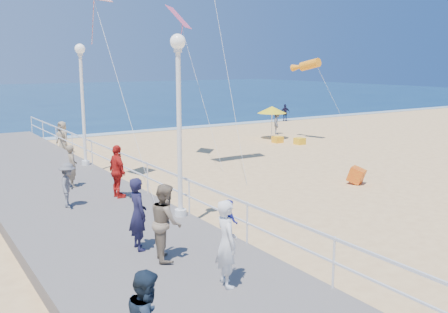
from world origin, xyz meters
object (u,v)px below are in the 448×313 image
lamp_post_mid (179,107)px  lamp_post_far (82,92)px  spectator_0 (138,214)px  beach_walker_c (63,138)px  woman_holding_toddler (227,243)px  spectator_6 (72,166)px  beach_walker_b (285,113)px  spectator_3 (118,171)px  beach_umbrella (272,110)px  beach_walker_a (277,123)px  beach_chair_right (278,140)px  spectator_2 (68,185)px  box_kite (356,177)px  beach_chair_left (300,141)px  spectator_1 (166,222)px  toddler_held (229,221)px

lamp_post_mid → lamp_post_far: size_ratio=1.00×
spectator_0 → beach_walker_c: 16.55m
woman_holding_toddler → spectator_6: 10.06m
beach_walker_b → spectator_3: bearing=59.2°
spectator_3 → beach_umbrella: size_ratio=0.85×
beach_walker_a → spectator_3: bearing=162.8°
beach_walker_a → beach_chair_right: size_ratio=2.94×
spectator_2 → spectator_3: bearing=-56.2°
beach_walker_a → box_kite: bearing=-168.3°
beach_chair_left → lamp_post_mid: bearing=-143.7°
woman_holding_toddler → beach_umbrella: bearing=-27.8°
spectator_1 → beach_chair_left: spectator_1 is taller
lamp_post_mid → woman_holding_toddler: bearing=-107.1°
lamp_post_mid → spectator_1: lamp_post_mid is taller
beach_chair_right → spectator_1: bearing=-136.4°
spectator_6 → beach_walker_a: 18.97m
woman_holding_toddler → beach_walker_b: bearing=-29.1°
lamp_post_far → spectator_2: lamp_post_far is taller
spectator_3 → beach_walker_a: (15.94, 11.18, -0.50)m
lamp_post_far → woman_holding_toddler: lamp_post_far is taller
lamp_post_mid → woman_holding_toddler: (-1.45, -4.72, -2.35)m
spectator_2 → beach_walker_a: spectator_2 is taller
spectator_1 → beach_umbrella: (15.30, 15.37, 0.61)m
woman_holding_toddler → beach_walker_b: 33.08m
lamp_post_mid → beach_chair_left: (13.52, 9.95, -3.46)m
beach_umbrella → spectator_2: bearing=-148.4°
spectator_1 → box_kite: bearing=-53.7°
lamp_post_far → spectator_1: lamp_post_far is taller
spectator_3 → beach_chair_right: (13.60, 8.21, -1.11)m
spectator_2 → spectator_3: 1.75m
toddler_held → beach_chair_left: (14.82, 14.51, -1.51)m
lamp_post_far → spectator_6: 4.72m
lamp_post_mid → woman_holding_toddler: lamp_post_mid is taller
lamp_post_mid → spectator_0: lamp_post_mid is taller
spectator_1 → lamp_post_far: bearing=7.7°
lamp_post_far → toddler_held: bearing=-95.5°
lamp_post_far → woman_holding_toddler: (-1.45, -13.72, -2.35)m
spectator_3 → beach_chair_left: spectator_3 is taller
toddler_held → beach_walker_b: 32.88m
toddler_held → box_kite: size_ratio=1.53×
lamp_post_far → spectator_3: bearing=-97.6°
lamp_post_far → spectator_3: (-0.80, -6.03, -2.35)m
spectator_1 → spectator_3: 5.82m
lamp_post_mid → spectator_3: bearing=105.1°
spectator_3 → beach_walker_b: size_ratio=1.25×
spectator_2 → beach_walker_c: bearing=12.5°
spectator_0 → beach_walker_c: size_ratio=1.00×
lamp_post_far → spectator_0: size_ratio=2.95×
beach_walker_b → beach_walker_c: beach_walker_c is taller
lamp_post_far → spectator_2: 7.19m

